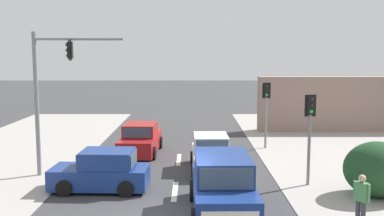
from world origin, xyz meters
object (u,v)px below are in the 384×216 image
Objects in this scene: traffic_signal_mast at (48,85)px; suv_receding_far at (222,187)px; pedestrian_at_kerb at (360,198)px; hatchback_oncoming_near at (101,172)px; pedestal_signal_right_kerb at (309,124)px; pedestal_signal_far_median at (265,104)px; sedan_crossing_left at (140,140)px; hatchback_oncoming_mid at (210,154)px.

traffic_signal_mast reaches higher than suv_receding_far.
suv_receding_far is 2.81× the size of pedestrian_at_kerb.
pedestal_signal_right_kerb is at bearing 4.42° from hatchback_oncoming_near.
pedestal_signal_far_median is at bearing 45.40° from hatchback_oncoming_near.
hatchback_oncoming_near is at bearing -96.80° from sedan_crossing_left.
pedestal_signal_right_kerb is at bearing 95.56° from pedestrian_at_kerb.
suv_receding_far is at bearing -33.69° from traffic_signal_mast.
pedestal_signal_far_median reaches higher than sedan_crossing_left.
pedestal_signal_right_kerb reaches higher than hatchback_oncoming_mid.
pedestal_signal_far_median reaches higher than hatchback_oncoming_mid.
traffic_signal_mast is at bearing 172.07° from pedestal_signal_right_kerb.
sedan_crossing_left is at bearing 142.08° from pedestal_signal_right_kerb.
suv_receding_far reaches higher than pedestrian_at_kerb.
pedestal_signal_right_kerb is 0.97× the size of hatchback_oncoming_mid.
hatchback_oncoming_mid is 4.76m from sedan_crossing_left.
traffic_signal_mast is 12.63m from pedestrian_at_kerb.
traffic_signal_mast is 1.31× the size of suv_receding_far.
pedestrian_at_kerb is at bearing -58.35° from hatchback_oncoming_mid.
suv_receding_far is at bearing 163.16° from pedestrian_at_kerb.
pedestal_signal_right_kerb is 9.24m from sedan_crossing_left.
pedestal_signal_far_median is (-0.55, 6.85, 0.00)m from pedestal_signal_right_kerb.
hatchback_oncoming_mid is at bearing 91.45° from suv_receding_far.
suv_receding_far is at bearing -106.74° from pedestal_signal_far_median.
pedestrian_at_kerb is (3.97, -1.20, 0.04)m from suv_receding_far.
pedestal_signal_right_kerb is 4.69m from hatchback_oncoming_mid.
pedestal_signal_right_kerb is 0.82× the size of sedan_crossing_left.
suv_receding_far is at bearing -67.47° from sedan_crossing_left.
suv_receding_far reaches higher than hatchback_oncoming_near.
traffic_signal_mast is at bearing 151.92° from pedestrian_at_kerb.
hatchback_oncoming_mid is 2.25× the size of pedestrian_at_kerb.
sedan_crossing_left is (3.26, 4.13, -3.13)m from traffic_signal_mast.
pedestrian_at_kerb reaches higher than sedan_crossing_left.
pedestal_signal_right_kerb is 4.60m from pedestrian_at_kerb.
sedan_crossing_left is at bearing 51.71° from traffic_signal_mast.
pedestrian_at_kerb is (10.85, -5.79, -2.91)m from traffic_signal_mast.
traffic_signal_mast is 11.34m from pedestal_signal_far_median.
traffic_signal_mast is 4.52m from hatchback_oncoming_near.
pedestal_signal_far_median reaches higher than suv_receding_far.
pedestrian_at_kerb is at bearing -16.84° from suv_receding_far.
hatchback_oncoming_near is (-7.90, -0.61, -1.71)m from pedestal_signal_right_kerb.
hatchback_oncoming_near is (-4.21, -2.95, 0.00)m from hatchback_oncoming_mid.
traffic_signal_mast reaches higher than sedan_crossing_left.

